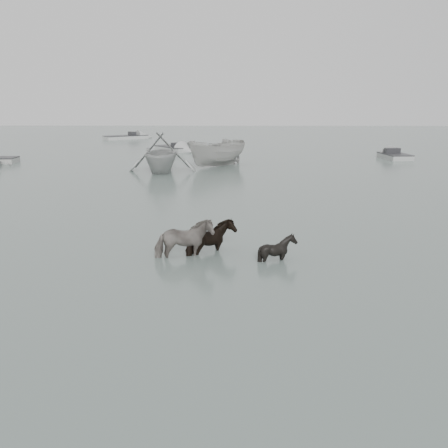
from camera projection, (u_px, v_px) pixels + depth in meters
The scene contains 9 objects.
ground at pixel (229, 259), 16.48m from camera, with size 140.00×140.00×0.00m, color #55655E.
pony_pinto at pixel (184, 234), 16.55m from camera, with size 0.78×1.71×1.45m, color black.
pony_dark at pixel (212, 231), 17.00m from camera, with size 1.36×1.16×1.37m, color black.
pony_black at pixel (278, 242), 16.31m from camera, with size 0.88×0.99×1.09m, color black.
rowboat_trail at pixel (161, 151), 34.50m from camera, with size 4.26×4.93×2.60m, color #A5A8A6.
boat_small at pixel (217, 152), 37.34m from camera, with size 1.90×5.05×1.95m, color #A5A4A0.
skiff_port at pixel (395, 154), 41.75m from camera, with size 4.28×1.60×0.75m, color #989B98, non-canonical shape.
skiff_mid at pixel (174, 146), 47.53m from camera, with size 5.29×1.60×0.75m, color #9EA09E, non-canonical shape.
skiff_far at pixel (126, 135), 59.86m from camera, with size 6.40×1.60×0.75m, color #ADB0AD, non-canonical shape.
Camera 1 is at (0.15, -15.81, 4.76)m, focal length 45.00 mm.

